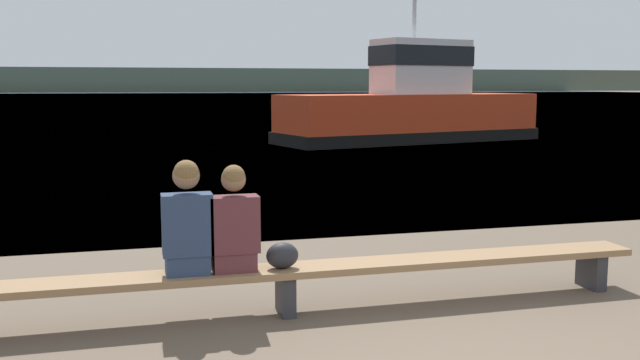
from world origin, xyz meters
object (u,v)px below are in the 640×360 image
(bench_main, at_px, (285,275))
(person_right, at_px, (234,225))
(person_left, at_px, (187,224))
(shopping_bag, at_px, (282,256))
(tugboat_red, at_px, (412,109))

(bench_main, bearing_deg, person_right, 179.09)
(person_left, xyz_separation_m, shopping_bag, (0.82, -0.03, -0.32))
(bench_main, distance_m, tugboat_red, 19.62)
(tugboat_red, bearing_deg, shopping_bag, 140.71)
(bench_main, bearing_deg, shopping_bag, -139.38)
(tugboat_red, bearing_deg, bench_main, 140.76)
(person_left, relative_size, person_right, 1.06)
(shopping_bag, xyz_separation_m, tugboat_red, (8.47, 17.72, 0.59))
(bench_main, distance_m, person_left, 0.99)
(bench_main, xyz_separation_m, person_right, (-0.45, 0.01, 0.47))
(shopping_bag, relative_size, tugboat_red, 0.03)
(bench_main, relative_size, person_left, 6.99)
(person_left, distance_m, shopping_bag, 0.88)
(person_right, distance_m, shopping_bag, 0.51)
(person_right, relative_size, shopping_bag, 3.25)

